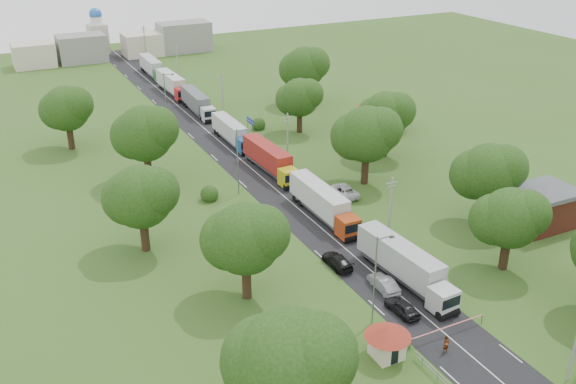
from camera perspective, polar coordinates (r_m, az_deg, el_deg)
ground at (r=84.01m, az=3.05°, el=-3.30°), size 260.00×260.00×0.00m
road at (r=100.11m, az=-2.60°, el=1.51°), size 8.00×200.00×0.04m
boom_barrier at (r=65.63m, az=13.05°, el=-11.99°), size 9.22×0.35×1.18m
guard_booth at (r=61.85m, az=8.84°, el=-12.68°), size 4.40×4.40×3.45m
info_sign at (r=113.83m, az=-3.36°, el=6.03°), size 0.12×3.10×4.10m
pole_1 at (r=79.38m, az=9.08°, el=-1.57°), size 1.60×0.24×9.00m
pole_2 at (r=101.41m, az=-0.04°, el=4.69°), size 1.60×0.24×9.00m
pole_3 at (r=125.83m, az=-5.85°, el=8.58°), size 1.60×0.24×9.00m
pole_4 at (r=151.50m, az=-9.79°, el=11.13°), size 1.60×0.24×9.00m
pole_5 at (r=177.87m, az=-12.61°, el=12.90°), size 1.60×0.24×9.00m
lamp_0 at (r=64.15m, az=7.84°, el=-7.42°), size 2.03×0.22×10.00m
lamp_1 at (r=91.81m, az=-4.42°, el=3.00°), size 2.03×0.22×10.00m
lamp_2 at (r=123.25m, az=-10.78°, el=8.34°), size 2.03×0.22×10.00m
tree_2 at (r=76.47m, az=19.09°, el=-2.17°), size 8.00×8.00×10.10m
tree_3 at (r=86.52m, az=17.38°, el=1.69°), size 8.80×8.80×11.07m
tree_4 at (r=95.10m, az=6.96°, el=5.15°), size 9.60×9.60×12.05m
tree_5 at (r=106.40m, az=8.67°, el=6.83°), size 8.80×8.80×11.07m
tree_6 at (r=116.89m, az=1.01°, el=8.42°), size 8.00×8.00×10.10m
tree_7 at (r=133.47m, az=1.45°, el=11.04°), size 9.60×9.60×12.05m
tree_9 at (r=49.72m, az=0.01°, el=-14.71°), size 9.60×9.60×12.05m
tree_10 at (r=66.93m, az=-3.88°, el=-4.10°), size 8.80×8.80×11.07m
tree_11 at (r=77.91m, az=-12.99°, el=-0.37°), size 8.80×8.80×11.07m
tree_12 at (r=97.07m, az=-12.65°, el=5.13°), size 9.60×9.60×12.05m
tree_13 at (r=114.69m, az=-19.13°, el=7.05°), size 8.80×8.80×11.07m
house_brick at (r=89.87m, az=21.60°, el=-1.29°), size 8.60×6.60×5.20m
house_cream at (r=121.11m, az=8.50°, el=7.27°), size 10.08×10.08×5.80m
distant_town at (r=181.80m, az=-14.50°, el=12.57°), size 52.00×8.00×8.00m
church at (r=188.24m, az=-16.56°, el=13.33°), size 5.00×5.00×12.30m
truck_0 at (r=72.93m, az=10.38°, el=-6.36°), size 3.43×15.49×4.28m
truck_1 at (r=86.01m, az=3.10°, el=-0.93°), size 2.64×15.24×4.23m
truck_2 at (r=100.32m, az=-1.62°, el=2.95°), size 3.08×15.11×4.18m
truck_3 at (r=113.32m, az=-5.06°, el=5.37°), size 2.45×13.89×3.85m
truck_4 at (r=130.39m, az=-8.09°, el=7.89°), size 2.97×14.84×4.10m
truck_5 at (r=144.40m, az=-10.25°, el=9.42°), size 3.00×15.30×4.23m
truck_6 at (r=160.82m, az=-11.99°, el=10.82°), size 2.74×14.96×4.14m
car_lane_front at (r=68.58m, az=10.11°, el=-10.06°), size 2.03×4.49×1.50m
car_lane_mid at (r=71.97m, az=8.49°, el=-8.08°), size 1.87×4.75×1.54m
car_lane_rear at (r=75.67m, az=4.40°, el=-6.13°), size 2.02×4.94×1.43m
car_verge_near at (r=93.10m, az=4.97°, el=0.12°), size 2.93×5.89×1.60m
car_verge_far at (r=111.30m, az=-2.39°, el=4.42°), size 2.49×5.03×1.65m
pedestrian_near at (r=64.11m, az=13.87°, el=-13.07°), size 0.67×0.45×1.82m
pedestrian_booth at (r=64.20m, az=8.24°, el=-12.39°), size 1.18×1.18×1.94m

